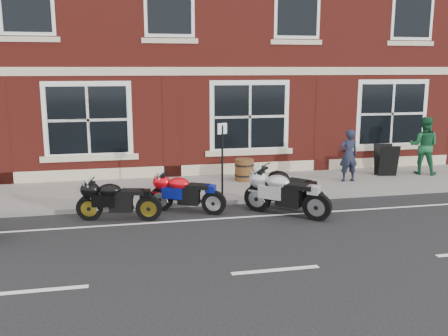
{
  "coord_description": "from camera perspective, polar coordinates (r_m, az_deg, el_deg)",
  "views": [
    {
      "loc": [
        -2.61,
        -10.9,
        3.51
      ],
      "look_at": [
        0.04,
        1.6,
        0.93
      ],
      "focal_mm": 40.0,
      "sensor_mm": 36.0,
      "label": 1
    }
  ],
  "objects": [
    {
      "name": "moto_sport_red",
      "position": [
        12.28,
        -4.39,
        -2.76
      ],
      "size": [
        1.81,
        1.02,
        0.89
      ],
      "rotation": [
        0.0,
        0.0,
        1.09
      ],
      "color": "black",
      "rests_on": "ground"
    },
    {
      "name": "kerb",
      "position": [
        13.06,
        -0.02,
        -3.91
      ],
      "size": [
        30.0,
        0.16,
        0.12
      ],
      "primitive_type": "cube",
      "color": "slate",
      "rests_on": "ground"
    },
    {
      "name": "ground",
      "position": [
        11.74,
        1.42,
        -5.99
      ],
      "size": [
        80.0,
        80.0,
        0.0
      ],
      "primitive_type": "plane",
      "color": "black",
      "rests_on": "ground"
    },
    {
      "name": "barrel_planter",
      "position": [
        15.21,
        2.34,
        -0.2
      ],
      "size": [
        0.6,
        0.6,
        0.66
      ],
      "color": "#422511",
      "rests_on": "sidewalk"
    },
    {
      "name": "moto_naked_black",
      "position": [
        12.61,
        7.08,
        -2.19
      ],
      "size": [
        1.51,
        1.76,
        0.98
      ],
      "rotation": [
        0.0,
        0.0,
        0.7
      ],
      "color": "black",
      "rests_on": "ground"
    },
    {
      "name": "a_board_sign",
      "position": [
        16.69,
        18.04,
        0.87
      ],
      "size": [
        0.66,
        0.49,
        1.0
      ],
      "primitive_type": null,
      "rotation": [
        0.0,
        0.0,
        -0.16
      ],
      "color": "black",
      "rests_on": "sidewalk"
    },
    {
      "name": "pedestrian_left",
      "position": [
        15.48,
        14.04,
        1.4
      ],
      "size": [
        0.59,
        0.39,
        1.59
      ],
      "primitive_type": "imported",
      "rotation": [
        0.0,
        0.0,
        3.12
      ],
      "color": "#1A1E2E",
      "rests_on": "sidewalk"
    },
    {
      "name": "pedestrian_right",
      "position": [
        17.29,
        21.87,
        2.39
      ],
      "size": [
        1.14,
        1.1,
        1.85
      ],
      "primitive_type": "imported",
      "rotation": [
        0.0,
        0.0,
        2.51
      ],
      "color": "#185430",
      "rests_on": "sidewalk"
    },
    {
      "name": "moto_sport_black",
      "position": [
        11.87,
        -12.09,
        -3.46
      ],
      "size": [
        1.97,
        0.55,
        0.9
      ],
      "rotation": [
        0.0,
        0.0,
        1.35
      ],
      "color": "black",
      "rests_on": "ground"
    },
    {
      "name": "sidewalk",
      "position": [
        14.56,
        -1.31,
        -2.3
      ],
      "size": [
        30.0,
        3.0,
        0.12
      ],
      "primitive_type": "cube",
      "color": "slate",
      "rests_on": "ground"
    },
    {
      "name": "pub_building",
      "position": [
        21.7,
        -5.24,
        17.95
      ],
      "size": [
        24.0,
        12.0,
        12.0
      ],
      "primitive_type": "cube",
      "color": "maroon",
      "rests_on": "ground"
    },
    {
      "name": "parking_sign",
      "position": [
        12.91,
        -0.2,
        1.43
      ],
      "size": [
        0.27,
        0.13,
        2.0
      ],
      "rotation": [
        0.0,
        0.0,
        0.4
      ],
      "color": "black",
      "rests_on": "sidewalk"
    },
    {
      "name": "moto_sport_silver",
      "position": [
        12.06,
        7.03,
        -2.77
      ],
      "size": [
        1.74,
        1.59,
        1.0
      ],
      "rotation": [
        0.0,
        0.0,
        0.84
      ],
      "color": "black",
      "rests_on": "ground"
    }
  ]
}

